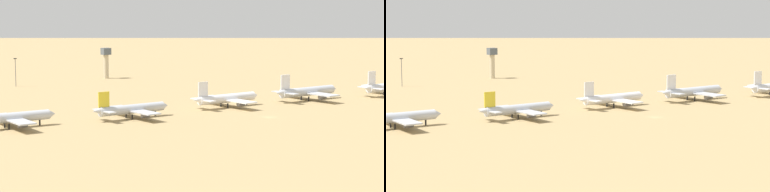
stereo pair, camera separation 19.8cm
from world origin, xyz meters
The scene contains 8 objects.
ground centered at (0.00, 0.00, 0.00)m, with size 4000.00×4000.00×0.00m, color tan.
ridge_far_east centered at (538.72, 1106.95, 30.12)m, with size 224.69×189.33×60.23m, color slate.
parked_jet_red_2 centered at (-102.61, 30.58, 4.14)m, with size 38.22×32.09×12.63m.
parked_jet_yellow_3 centered at (-51.29, 27.44, 4.03)m, with size 37.28×31.49×12.31m.
parked_jet_white_4 centered at (1.48, 34.09, 4.20)m, with size 38.82×32.81×12.81m.
parked_jet_white_5 centered at (48.97, 32.94, 4.50)m, with size 41.61×35.10×13.74m.
control_tower centered at (11.19, 183.42, 11.69)m, with size 5.20×5.20×19.37m.
light_pole_west centered at (-53.15, 168.55, 9.44)m, with size 1.80×0.50×16.43m.
Camera 1 is at (-194.35, -251.04, 49.07)m, focal length 70.52 mm.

